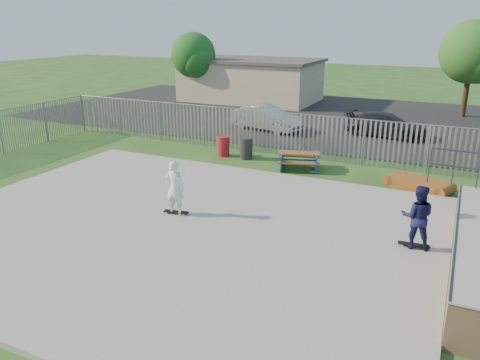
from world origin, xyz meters
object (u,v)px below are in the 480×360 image
at_px(car_silver, 266,118).
at_px(skater_white, 175,188).
at_px(funbox, 419,184).
at_px(car_dark, 386,125).
at_px(trash_bin_red, 223,146).
at_px(skater_navy, 417,217).
at_px(tree_left, 193,55).
at_px(picnic_table, 299,161).
at_px(trash_bin_grey, 246,148).
at_px(tree_mid, 472,52).

xyz_separation_m(car_silver, skater_white, (2.34, -12.95, 0.31)).
height_order(funbox, car_dark, car_dark).
height_order(trash_bin_red, skater_navy, skater_navy).
distance_m(car_dark, skater_navy, 13.75).
bearing_deg(car_silver, tree_left, 64.20).
relative_size(picnic_table, funbox, 0.92).
distance_m(car_dark, tree_left, 16.55).
distance_m(trash_bin_red, skater_navy, 10.98).
xyz_separation_m(trash_bin_grey, skater_white, (0.88, -7.11, 0.54)).
height_order(car_silver, car_dark, car_silver).
height_order(trash_bin_red, tree_mid, tree_mid).
bearing_deg(funbox, skater_white, -115.67).
bearing_deg(car_silver, funbox, -115.01).
distance_m(skater_navy, skater_white, 7.04).
height_order(picnic_table, trash_bin_red, trash_bin_red).
bearing_deg(skater_navy, tree_left, -52.65).
bearing_deg(car_dark, tree_left, 75.79).
height_order(picnic_table, tree_left, tree_left).
height_order(picnic_table, tree_mid, tree_mid).
xyz_separation_m(funbox, car_silver, (-8.93, 6.78, 0.51)).
bearing_deg(skater_white, funbox, -137.96).
xyz_separation_m(funbox, trash_bin_red, (-8.61, 0.91, 0.26)).
bearing_deg(car_silver, trash_bin_grey, -153.80).
distance_m(funbox, skater_white, 9.06).
xyz_separation_m(car_silver, tree_mid, (10.02, 9.26, 3.38)).
height_order(funbox, car_silver, car_silver).
relative_size(funbox, car_silver, 0.53).
xyz_separation_m(picnic_table, car_silver, (-4.12, 6.33, 0.34)).
distance_m(picnic_table, tree_mid, 17.08).
bearing_deg(skater_navy, picnic_table, -54.36).
xyz_separation_m(picnic_table, tree_mid, (5.90, 15.59, 3.72)).
xyz_separation_m(car_dark, tree_mid, (3.64, 7.95, 3.44)).
bearing_deg(skater_navy, skater_white, 0.43).
distance_m(funbox, skater_navy, 5.41).
bearing_deg(skater_white, tree_mid, -110.16).
bearing_deg(funbox, tree_mid, 107.31).
bearing_deg(trash_bin_grey, trash_bin_red, -178.66).
bearing_deg(skater_white, car_silver, -80.84).
bearing_deg(trash_bin_red, picnic_table, -6.90).
distance_m(car_dark, tree_mid, 9.39).
relative_size(picnic_table, skater_white, 1.18).
height_order(tree_left, skater_white, tree_left).
bearing_deg(tree_left, tree_mid, 6.91).
xyz_separation_m(trash_bin_red, tree_left, (-9.22, 12.83, 3.04)).
distance_m(car_silver, car_dark, 6.51).
bearing_deg(skater_white, tree_left, -61.60).
bearing_deg(funbox, trash_bin_grey, -165.93).
bearing_deg(skater_navy, trash_bin_red, -41.07).
relative_size(car_silver, car_dark, 0.97).
relative_size(funbox, tree_left, 0.43).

